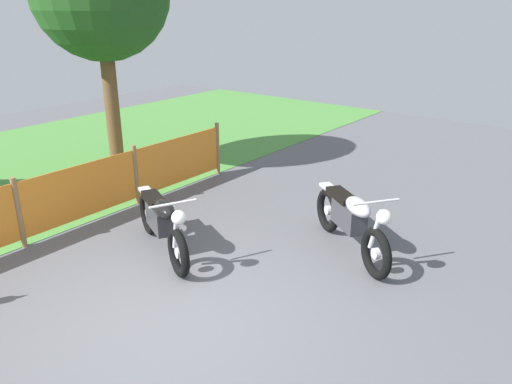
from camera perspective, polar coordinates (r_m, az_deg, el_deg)
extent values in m
cube|color=#5B5B60|center=(5.82, -10.22, -14.26)|extent=(24.00, 24.00, 0.02)
cylinder|color=olive|center=(7.80, -25.23, -2.16)|extent=(0.08, 0.08, 1.05)
cylinder|color=olive|center=(8.83, -13.42, 1.87)|extent=(0.08, 0.08, 1.05)
cylinder|color=olive|center=(10.18, -4.38, 4.91)|extent=(0.08, 0.08, 1.05)
cube|color=orange|center=(8.26, -18.98, 0.11)|extent=(2.00, 0.02, 0.85)
cube|color=orange|center=(9.47, -8.59, 3.62)|extent=(2.00, 0.02, 0.85)
cylinder|color=brown|center=(10.47, -15.93, 8.96)|extent=(0.28, 0.28, 2.59)
torus|color=black|center=(6.55, 13.40, -6.77)|extent=(0.48, 0.61, 0.67)
cylinder|color=silver|center=(6.55, 13.40, -6.77)|extent=(0.14, 0.16, 0.15)
torus|color=black|center=(7.72, 8.13, -2.04)|extent=(0.48, 0.61, 0.67)
cylinder|color=silver|center=(7.72, 8.13, -2.04)|extent=(0.14, 0.16, 0.15)
cube|color=#38383D|center=(7.09, 10.45, -2.67)|extent=(0.57, 0.65, 0.33)
ellipsoid|color=#B7B7C1|center=(6.80, 11.47, -1.67)|extent=(0.52, 0.59, 0.23)
cube|color=black|center=(7.23, 9.64, -0.45)|extent=(0.53, 0.61, 0.10)
cube|color=silver|center=(7.59, 8.27, 0.50)|extent=(0.35, 0.40, 0.04)
cylinder|color=silver|center=(6.47, 13.35, -4.15)|extent=(0.19, 0.23, 0.59)
sphere|color=white|center=(6.24, 14.27, -2.76)|extent=(0.26, 0.26, 0.19)
cylinder|color=silver|center=(6.36, 13.43, -1.10)|extent=(0.53, 0.39, 0.03)
cylinder|color=silver|center=(7.50, 10.26, -3.42)|extent=(0.39, 0.51, 0.07)
torus|color=black|center=(6.49, -8.76, -6.81)|extent=(0.38, 0.63, 0.64)
cylinder|color=silver|center=(6.49, -8.76, -6.81)|extent=(0.12, 0.15, 0.14)
torus|color=black|center=(7.72, -12.09, -2.39)|extent=(0.38, 0.63, 0.64)
cylinder|color=silver|center=(7.72, -12.09, -2.39)|extent=(0.12, 0.15, 0.14)
cube|color=#38383D|center=(7.07, -10.79, -2.92)|extent=(0.48, 0.65, 0.32)
ellipsoid|color=black|center=(6.78, -10.35, -1.91)|extent=(0.44, 0.58, 0.22)
cube|color=black|center=(7.22, -11.46, -0.80)|extent=(0.44, 0.60, 0.10)
cube|color=silver|center=(7.59, -12.29, 0.06)|extent=(0.30, 0.40, 0.04)
cylinder|color=silver|center=(6.41, -9.08, -4.26)|extent=(0.15, 0.24, 0.57)
sphere|color=white|center=(6.18, -8.73, -2.89)|extent=(0.24, 0.24, 0.18)
cylinder|color=silver|center=(6.31, -9.36, -1.30)|extent=(0.56, 0.29, 0.03)
cylinder|color=silver|center=(7.47, -10.29, -3.62)|extent=(0.30, 0.53, 0.07)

